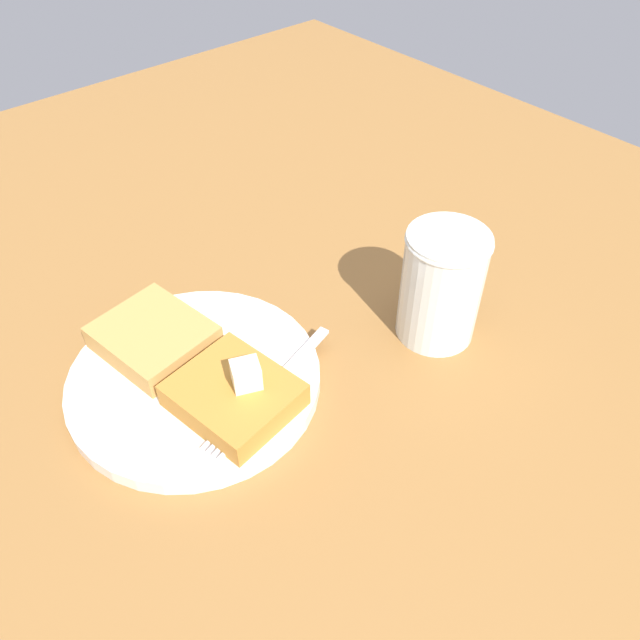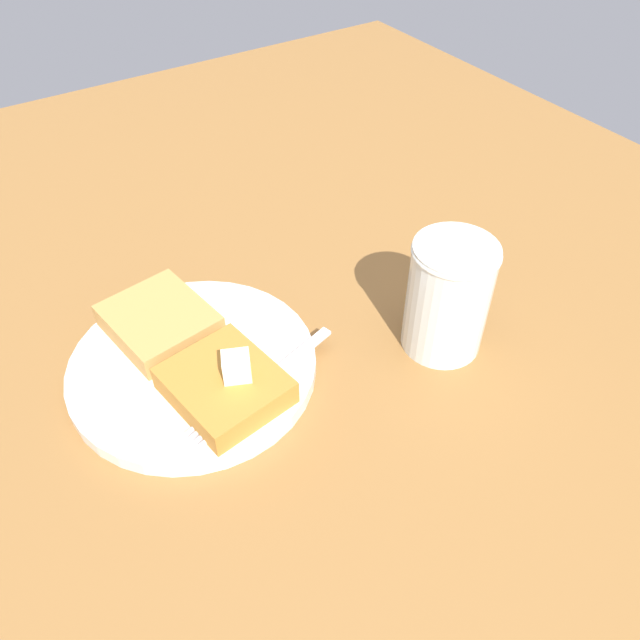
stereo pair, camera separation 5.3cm
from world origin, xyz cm
name	(u,v)px [view 1 (the left image)]	position (x,y,z in cm)	size (l,w,h in cm)	color
table_surface	(245,342)	(0.00, 0.00, 1.32)	(122.64, 122.64, 2.64)	olive
plate	(195,378)	(-2.55, 6.98, 3.46)	(21.45, 21.45, 1.41)	silver
toast_slice_left	(234,395)	(-7.53, 6.22, 5.20)	(9.21, 8.04, 2.28)	#B5772D
toast_slice_middle	(154,337)	(2.43, 7.73, 5.20)	(9.21, 8.04, 2.28)	#C08D47
butter_pat_primary	(246,375)	(-8.14, 5.24, 7.43)	(2.19, 1.97, 2.19)	#F9F2CB
fork	(265,395)	(-8.50, 3.87, 4.23)	(5.81, 15.77, 0.36)	silver
syrup_jar	(441,289)	(-11.52, -13.62, 7.73)	(7.42, 7.42, 10.82)	#4A1C08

